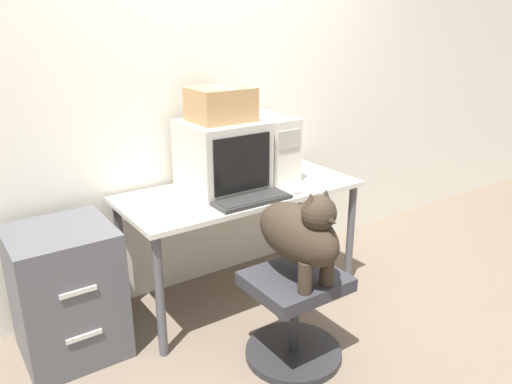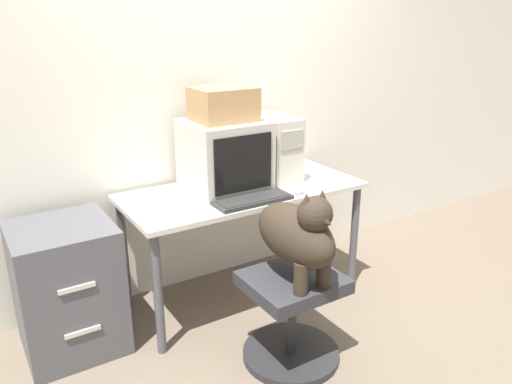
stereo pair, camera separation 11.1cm
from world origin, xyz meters
name	(u,v)px [view 2 (the right image)]	position (x,y,z in m)	size (l,w,h in m)	color
ground_plane	(272,318)	(0.00, 0.00, 0.00)	(12.00, 12.00, 0.00)	#6B5B4C
wall_back	(211,91)	(0.00, 0.73, 1.30)	(8.00, 0.05, 2.60)	silver
desk	(243,202)	(0.00, 0.33, 0.66)	(1.49, 0.66, 0.74)	beige
crt_monitor	(225,155)	(-0.09, 0.40, 0.96)	(0.46, 0.45, 0.42)	#B7B2A8
pc_tower	(272,147)	(0.28, 0.43, 0.95)	(0.22, 0.43, 0.41)	beige
keyboard	(253,200)	(-0.07, 0.09, 0.76)	(0.46, 0.17, 0.03)	#2D2D2D
computer_mouse	(299,191)	(0.24, 0.07, 0.76)	(0.07, 0.04, 0.03)	silver
office_chair	(292,315)	(-0.12, -0.36, 0.26)	(0.52, 0.52, 0.49)	#262628
dog	(298,233)	(-0.12, -0.39, 0.74)	(0.25, 0.55, 0.51)	#33281E
filing_cabinet	(68,288)	(-1.08, 0.37, 0.36)	(0.51, 0.53, 0.72)	#4C4C51
cardboard_box	(223,104)	(-0.09, 0.40, 1.27)	(0.35, 0.29, 0.20)	#A87F51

